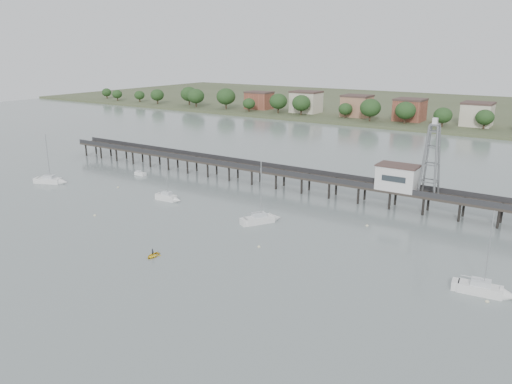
{
  "coord_description": "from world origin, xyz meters",
  "views": [
    {
      "loc": [
        56.0,
        -40.29,
        32.73
      ],
      "look_at": [
        1.47,
        42.0,
        4.0
      ],
      "focal_mm": 35.0,
      "sensor_mm": 36.0,
      "label": 1
    }
  ],
  "objects_px": {
    "sailboat_a": "(54,181)",
    "white_tender": "(140,174)",
    "sailboat_c": "(265,219)",
    "sailboat_b": "(170,198)",
    "pier": "(293,174)",
    "yellow_dinghy": "(153,257)",
    "lattice_tower": "(431,160)",
    "sailboat_d": "(489,291)"
  },
  "relations": [
    {
      "from": "lattice_tower",
      "to": "sailboat_d",
      "type": "relative_size",
      "value": 1.22
    },
    {
      "from": "white_tender",
      "to": "sailboat_d",
      "type": "bearing_deg",
      "value": -10.27
    },
    {
      "from": "pier",
      "to": "yellow_dinghy",
      "type": "relative_size",
      "value": 55.3
    },
    {
      "from": "pier",
      "to": "white_tender",
      "type": "relative_size",
      "value": 43.96
    },
    {
      "from": "white_tender",
      "to": "sailboat_b",
      "type": "bearing_deg",
      "value": -26.6
    },
    {
      "from": "sailboat_d",
      "to": "sailboat_c",
      "type": "distance_m",
      "value": 42.52
    },
    {
      "from": "sailboat_d",
      "to": "sailboat_a",
      "type": "bearing_deg",
      "value": 171.74
    },
    {
      "from": "pier",
      "to": "yellow_dinghy",
      "type": "height_order",
      "value": "pier"
    },
    {
      "from": "sailboat_c",
      "to": "yellow_dinghy",
      "type": "height_order",
      "value": "sailboat_c"
    },
    {
      "from": "lattice_tower",
      "to": "sailboat_b",
      "type": "xyz_separation_m",
      "value": [
        -49.64,
        -22.95,
        -10.44
      ]
    },
    {
      "from": "pier",
      "to": "sailboat_d",
      "type": "distance_m",
      "value": 57.81
    },
    {
      "from": "sailboat_c",
      "to": "pier",
      "type": "bearing_deg",
      "value": 47.37
    },
    {
      "from": "pier",
      "to": "sailboat_a",
      "type": "bearing_deg",
      "value": -151.96
    },
    {
      "from": "sailboat_b",
      "to": "sailboat_d",
      "type": "distance_m",
      "value": 67.22
    },
    {
      "from": "lattice_tower",
      "to": "yellow_dinghy",
      "type": "xyz_separation_m",
      "value": [
        -30.81,
        -47.17,
        -11.1
      ]
    },
    {
      "from": "sailboat_d",
      "to": "sailboat_c",
      "type": "xyz_separation_m",
      "value": [
        -41.74,
        8.1,
        -0.0
      ]
    },
    {
      "from": "sailboat_a",
      "to": "sailboat_d",
      "type": "height_order",
      "value": "sailboat_a"
    },
    {
      "from": "sailboat_b",
      "to": "yellow_dinghy",
      "type": "relative_size",
      "value": 3.72
    },
    {
      "from": "sailboat_a",
      "to": "yellow_dinghy",
      "type": "relative_size",
      "value": 4.79
    },
    {
      "from": "sailboat_c",
      "to": "sailboat_b",
      "type": "bearing_deg",
      "value": 120.57
    },
    {
      "from": "sailboat_c",
      "to": "yellow_dinghy",
      "type": "distance_m",
      "value": 24.86
    },
    {
      "from": "sailboat_b",
      "to": "white_tender",
      "type": "xyz_separation_m",
      "value": [
        -22.56,
        12.82,
        -0.26
      ]
    },
    {
      "from": "lattice_tower",
      "to": "sailboat_d",
      "type": "xyz_separation_m",
      "value": [
        17.07,
        -31.19,
        -10.46
      ]
    },
    {
      "from": "lattice_tower",
      "to": "yellow_dinghy",
      "type": "height_order",
      "value": "lattice_tower"
    },
    {
      "from": "sailboat_a",
      "to": "lattice_tower",
      "type": "bearing_deg",
      "value": -5.98
    },
    {
      "from": "sailboat_a",
      "to": "sailboat_c",
      "type": "height_order",
      "value": "sailboat_a"
    },
    {
      "from": "sailboat_c",
      "to": "yellow_dinghy",
      "type": "relative_size",
      "value": 4.73
    },
    {
      "from": "sailboat_b",
      "to": "yellow_dinghy",
      "type": "height_order",
      "value": "sailboat_b"
    },
    {
      "from": "lattice_tower",
      "to": "sailboat_a",
      "type": "distance_m",
      "value": 89.25
    },
    {
      "from": "sailboat_a",
      "to": "white_tender",
      "type": "distance_m",
      "value": 21.47
    },
    {
      "from": "sailboat_d",
      "to": "white_tender",
      "type": "bearing_deg",
      "value": 160.27
    },
    {
      "from": "lattice_tower",
      "to": "sailboat_a",
      "type": "relative_size",
      "value": 1.19
    },
    {
      "from": "pier",
      "to": "lattice_tower",
      "type": "distance_m",
      "value": 32.34
    },
    {
      "from": "sailboat_b",
      "to": "sailboat_a",
      "type": "bearing_deg",
      "value": -176.11
    },
    {
      "from": "yellow_dinghy",
      "to": "sailboat_c",
      "type": "bearing_deg",
      "value": 69.59
    },
    {
      "from": "pier",
      "to": "lattice_tower",
      "type": "relative_size",
      "value": 9.68
    },
    {
      "from": "lattice_tower",
      "to": "sailboat_b",
      "type": "height_order",
      "value": "lattice_tower"
    },
    {
      "from": "lattice_tower",
      "to": "sailboat_d",
      "type": "distance_m",
      "value": 37.06
    },
    {
      "from": "sailboat_b",
      "to": "sailboat_d",
      "type": "xyz_separation_m",
      "value": [
        66.71,
        -8.24,
        -0.02
      ]
    },
    {
      "from": "sailboat_d",
      "to": "yellow_dinghy",
      "type": "distance_m",
      "value": 50.48
    },
    {
      "from": "lattice_tower",
      "to": "sailboat_d",
      "type": "bearing_deg",
      "value": -61.31
    },
    {
      "from": "white_tender",
      "to": "yellow_dinghy",
      "type": "bearing_deg",
      "value": -38.82
    }
  ]
}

